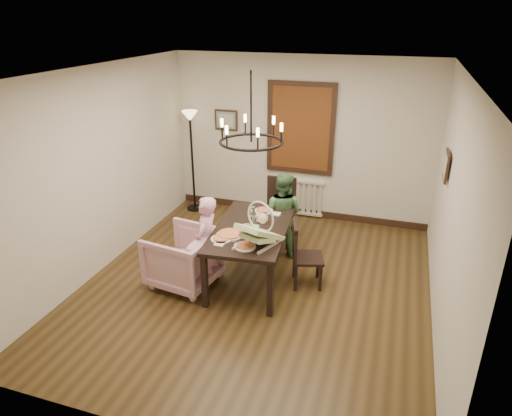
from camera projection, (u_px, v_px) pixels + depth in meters
The scene contains 17 objects.
room_shell at pixel (265, 180), 5.95m from camera, with size 4.51×5.00×2.81m.
dining_table at pixel (252, 233), 6.09m from camera, with size 1.09×1.75×0.78m.
chair_far at pixel (278, 212), 7.14m from camera, with size 0.46×0.46×1.06m, color black, non-canonical shape.
chair_right at pixel (308, 254), 6.05m from camera, with size 0.40×0.40×0.91m, color black, non-canonical shape.
armchair at pixel (184, 258), 6.11m from camera, with size 0.83×0.85×0.77m, color beige.
elderly_woman at pixel (207, 249), 6.03m from camera, with size 0.38×0.25×1.05m, color #E09EC2.
seated_man at pixel (282, 220), 6.85m from camera, with size 0.52×0.40×1.07m, color #487646.
baby_bouncer at pixel (259, 231), 5.53m from camera, with size 0.42×0.58×0.38m, color #C1CD8E, non-canonical shape.
salad_bowl at pixel (249, 229), 5.92m from camera, with size 0.29×0.29×0.07m, color white.
pizza_platter at pixel (230, 234), 5.82m from camera, with size 0.35×0.35×0.04m, color tan.
drinking_glass at pixel (254, 221), 6.07m from camera, with size 0.06×0.06×0.12m, color silver.
window_blinds at pixel (301, 129), 7.70m from camera, with size 1.00×0.03×1.40m, color brown.
radiator at pixel (298, 197), 8.21m from camera, with size 0.92×0.12×0.62m, color silver, non-canonical shape.
picture_back at pixel (226, 120), 8.06m from camera, with size 0.42×0.03×0.36m, color black.
picture_right at pixel (446, 166), 5.69m from camera, with size 0.42×0.03×0.36m, color black.
floor_lamp at pixel (192, 163), 8.24m from camera, with size 0.30×0.30×1.80m, color black, non-canonical shape.
chandelier at pixel (251, 142), 5.59m from camera, with size 0.80×0.80×0.04m, color black.
Camera 1 is at (1.61, -5.00, 3.43)m, focal length 32.00 mm.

